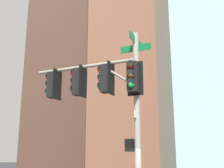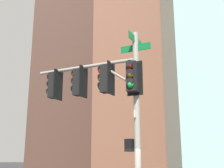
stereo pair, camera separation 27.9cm
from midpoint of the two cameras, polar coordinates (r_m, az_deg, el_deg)
The scene contains 3 objects.
signal_pole_assembly at distance 10.19m, azimuth -2.50°, elevation -1.54°, with size 2.66×4.04×6.45m.
building_brick_nearside at distance 51.81m, azimuth -4.24°, elevation 4.19°, with size 19.48×19.03×36.48m, color #4C3328.
building_brick_midblock at distance 45.92m, azimuth 4.63°, elevation 9.38°, with size 19.44×15.24×40.64m, color brown.
Camera 1 is at (9.41, -1.51, 2.29)m, focal length 46.84 mm.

